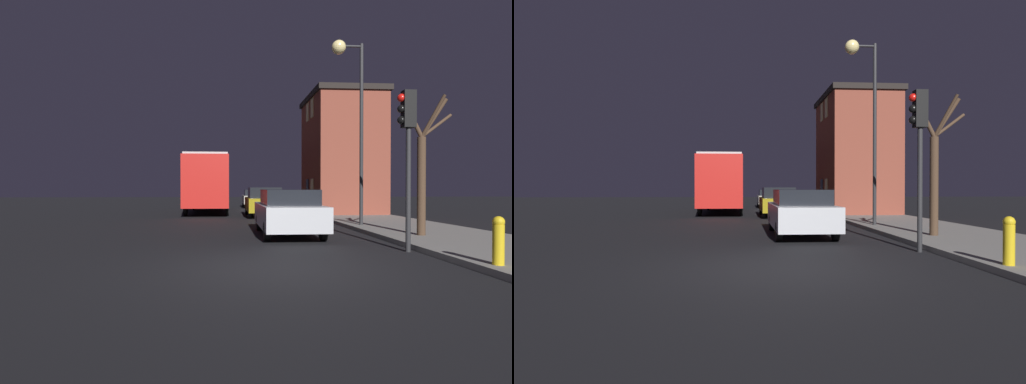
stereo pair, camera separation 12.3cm
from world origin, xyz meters
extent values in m
plane|color=black|center=(0.00, 0.00, 0.00)|extent=(120.00, 120.00, 0.00)
cube|color=brown|center=(5.82, 15.28, 3.43)|extent=(3.74, 5.33, 6.59)
cube|color=black|center=(5.82, 15.28, 6.87)|extent=(3.98, 5.57, 0.30)
cube|color=#F2D172|center=(3.93, 14.63, 1.54)|extent=(0.03, 0.70, 1.10)
cube|color=black|center=(3.93, 15.94, 1.54)|extent=(0.03, 0.70, 1.10)
cube|color=#F2D172|center=(3.93, 14.63, 6.12)|extent=(0.03, 0.70, 1.10)
cube|color=#F2D172|center=(3.93, 15.94, 6.12)|extent=(0.03, 0.70, 1.10)
cylinder|color=#28282B|center=(4.27, 7.28, 3.63)|extent=(0.14, 0.14, 6.98)
cylinder|color=#28282B|center=(3.82, 7.28, 7.02)|extent=(0.90, 0.09, 0.09)
sphere|color=#F9E08C|center=(3.37, 7.28, 6.97)|extent=(0.54, 0.54, 0.54)
cylinder|color=#28282B|center=(3.49, 1.61, 1.52)|extent=(0.12, 0.12, 3.03)
cube|color=black|center=(3.49, 1.61, 3.48)|extent=(0.30, 0.24, 0.90)
sphere|color=red|center=(3.31, 1.61, 3.75)|extent=(0.20, 0.20, 0.20)
sphere|color=black|center=(3.31, 1.61, 3.48)|extent=(0.20, 0.20, 0.20)
sphere|color=black|center=(3.31, 1.61, 3.21)|extent=(0.20, 0.20, 0.20)
cylinder|color=#473323|center=(4.93, 3.81, 1.62)|extent=(0.25, 0.25, 2.96)
cylinder|color=#473323|center=(5.25, 3.69, 3.65)|extent=(0.77, 0.38, 1.17)
cylinder|color=#473323|center=(4.71, 3.80, 3.51)|extent=(0.56, 0.14, 0.90)
cylinder|color=#473323|center=(5.13, 3.52, 3.67)|extent=(0.52, 0.69, 1.20)
cylinder|color=#473323|center=(5.52, 4.03, 3.47)|extent=(1.25, 0.56, 0.84)
cube|color=red|center=(-2.06, 17.56, 1.91)|extent=(2.50, 9.10, 2.86)
cube|color=black|center=(-2.06, 17.56, 2.43)|extent=(2.52, 8.37, 1.03)
cube|color=#B2B2B2|center=(-2.06, 17.56, 3.40)|extent=(2.37, 8.64, 0.12)
cylinder|color=black|center=(-0.90, 20.51, 0.48)|extent=(0.18, 0.96, 0.96)
cylinder|color=black|center=(-3.22, 20.51, 0.48)|extent=(0.18, 0.96, 0.96)
cylinder|color=black|center=(-0.90, 14.60, 0.48)|extent=(0.18, 0.96, 0.96)
cylinder|color=black|center=(-3.22, 14.60, 0.48)|extent=(0.18, 0.96, 0.96)
cube|color=#B7BABF|center=(1.08, 5.28, 0.65)|extent=(1.86, 4.57, 0.74)
cube|color=black|center=(1.08, 5.05, 1.26)|extent=(1.64, 2.38, 0.48)
cylinder|color=black|center=(1.93, 6.76, 0.29)|extent=(0.18, 0.57, 0.57)
cylinder|color=black|center=(0.24, 6.76, 0.29)|extent=(0.18, 0.57, 0.57)
cylinder|color=black|center=(1.93, 3.79, 0.29)|extent=(0.18, 0.57, 0.57)
cylinder|color=black|center=(0.24, 3.79, 0.29)|extent=(0.18, 0.57, 0.57)
cube|color=olive|center=(1.09, 13.91, 0.67)|extent=(1.87, 4.45, 0.71)
cube|color=black|center=(1.09, 13.69, 1.30)|extent=(1.64, 2.32, 0.56)
cylinder|color=black|center=(1.93, 15.36, 0.31)|extent=(0.18, 0.62, 0.62)
cylinder|color=black|center=(0.24, 15.36, 0.31)|extent=(0.18, 0.62, 0.62)
cylinder|color=black|center=(1.93, 12.46, 0.31)|extent=(0.18, 0.62, 0.62)
cylinder|color=black|center=(0.24, 12.46, 0.31)|extent=(0.18, 0.62, 0.62)
cube|color=beige|center=(1.29, 24.02, 0.63)|extent=(1.85, 4.14, 0.65)
cube|color=black|center=(1.29, 23.82, 1.18)|extent=(1.63, 2.15, 0.46)
cylinder|color=black|center=(2.12, 25.37, 0.30)|extent=(0.18, 0.61, 0.61)
cylinder|color=black|center=(0.45, 25.37, 0.30)|extent=(0.18, 0.61, 0.61)
cylinder|color=black|center=(2.12, 22.68, 0.30)|extent=(0.18, 0.61, 0.61)
cylinder|color=black|center=(0.45, 22.68, 0.30)|extent=(0.18, 0.61, 0.61)
cylinder|color=gold|center=(4.10, -0.79, 0.51)|extent=(0.20, 0.20, 0.75)
sphere|color=gold|center=(4.10, -0.79, 0.94)|extent=(0.21, 0.21, 0.21)
camera|label=1|loc=(-0.92, -7.81, 1.57)|focal=28.00mm
camera|label=2|loc=(-0.80, -7.82, 1.57)|focal=28.00mm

